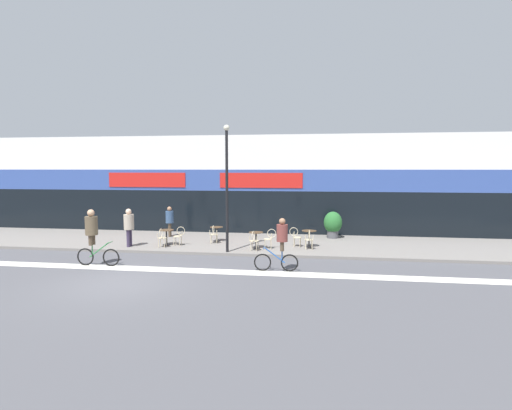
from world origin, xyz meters
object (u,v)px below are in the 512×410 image
(cafe_chair_2_side, at_px, (270,237))
(cafe_chair_3_near, at_px, (309,238))
(cafe_chair_1_near, at_px, (214,233))
(cyclist_0, at_px, (281,241))
(cyclist_1, at_px, (93,232))
(bistro_table_0, at_px, (166,234))
(cafe_chair_3_side, at_px, (296,236))
(bistro_table_2, at_px, (256,237))
(cafe_chair_0_near, at_px, (162,236))
(cafe_chair_0_side, at_px, (179,235))
(pedestrian_near_end, at_px, (170,219))
(cafe_chair_2_near, at_px, (254,239))
(bistro_table_3, at_px, (309,235))
(planter_pot, at_px, (333,224))
(bistro_table_1, at_px, (217,231))
(pedestrian_far_end, at_px, (129,224))
(lamp_post, at_px, (227,180))

(cafe_chair_2_side, distance_m, cafe_chair_3_near, 1.80)
(cafe_chair_1_near, distance_m, cyclist_0, 5.72)
(cafe_chair_3_near, relative_size, cyclist_1, 0.41)
(bistro_table_0, xyz_separation_m, cafe_chair_3_side, (6.15, 0.50, -0.01))
(bistro_table_2, xyz_separation_m, cafe_chair_0_near, (-4.36, -0.46, -0.01))
(cafe_chair_0_side, distance_m, cafe_chair_3_side, 5.55)
(cafe_chair_3_side, distance_m, pedestrian_near_end, 7.09)
(bistro_table_2, distance_m, cyclist_0, 3.84)
(cafe_chair_2_near, bearing_deg, cafe_chair_2_side, -36.78)
(bistro_table_3, relative_size, planter_pot, 0.55)
(cyclist_0, xyz_separation_m, pedestrian_near_end, (-6.46, 6.01, -0.05))
(cafe_chair_3_side, bearing_deg, pedestrian_near_end, 170.25)
(cyclist_1, bearing_deg, bistro_table_1, 54.05)
(cyclist_1, height_order, pedestrian_near_end, cyclist_1)
(pedestrian_far_end, bearing_deg, cafe_chair_2_near, -176.93)
(cafe_chair_2_near, xyz_separation_m, pedestrian_near_end, (-5.04, 3.09, 0.45))
(bistro_table_0, relative_size, cafe_chair_1_near, 0.81)
(cafe_chair_2_near, distance_m, pedestrian_far_end, 5.97)
(pedestrian_near_end, bearing_deg, cafe_chair_2_near, -43.17)
(cafe_chair_2_side, bearing_deg, pedestrian_far_end, -4.17)
(cafe_chair_2_near, relative_size, planter_pot, 0.64)
(cafe_chair_1_near, bearing_deg, pedestrian_near_end, 55.80)
(cyclist_0, height_order, pedestrian_far_end, cyclist_0)
(bistro_table_2, bearing_deg, cafe_chair_3_near, 0.73)
(bistro_table_0, bearing_deg, bistro_table_1, 31.59)
(bistro_table_3, distance_m, planter_pot, 2.89)
(cafe_chair_0_side, bearing_deg, cyclist_0, 144.98)
(bistro_table_1, bearing_deg, bistro_table_3, -10.05)
(cafe_chair_0_side, height_order, cafe_chair_2_side, same)
(pedestrian_far_end, bearing_deg, cafe_chair_1_near, -155.92)
(bistro_table_0, height_order, bistro_table_1, bistro_table_0)
(cafe_chair_2_side, height_order, lamp_post, lamp_post)
(bistro_table_2, xyz_separation_m, pedestrian_far_end, (-5.95, -0.47, 0.53))
(bistro_table_2, xyz_separation_m, cyclist_1, (-5.86, -3.72, 0.66))
(cafe_chair_1_near, relative_size, cafe_chair_3_near, 1.00)
(cafe_chair_0_near, distance_m, cafe_chair_2_near, 4.35)
(cafe_chair_2_side, xyz_separation_m, cyclist_1, (-6.48, -3.73, 0.67))
(bistro_table_0, relative_size, cafe_chair_3_side, 0.81)
(bistro_table_0, xyz_separation_m, cafe_chair_2_side, (4.99, -0.15, -0.01))
(bistro_table_1, bearing_deg, cyclist_1, -124.92)
(cafe_chair_2_side, bearing_deg, planter_pot, -141.06)
(lamp_post, relative_size, cyclist_1, 2.50)
(cafe_chair_1_near, height_order, cyclist_0, cyclist_0)
(cafe_chair_0_near, height_order, cafe_chair_1_near, same)
(cafe_chair_0_near, distance_m, cafe_chair_0_side, 0.88)
(lamp_post, bearing_deg, cafe_chair_0_near, 170.42)
(cafe_chair_3_side, distance_m, pedestrian_far_end, 7.84)
(bistro_table_2, xyz_separation_m, cafe_chair_2_near, (-0.01, -0.62, -0.01))
(bistro_table_2, relative_size, planter_pot, 0.53)
(planter_pot, relative_size, pedestrian_near_end, 0.86)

